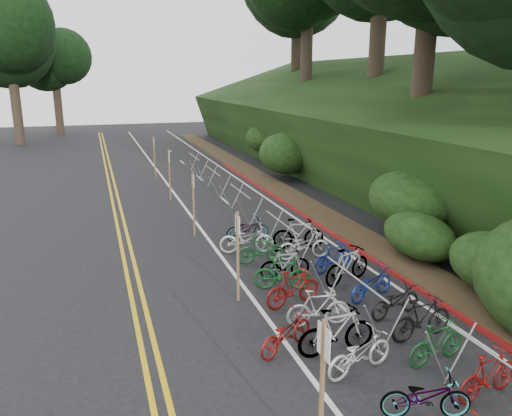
# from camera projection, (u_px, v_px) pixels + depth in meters

# --- Properties ---
(road_markings) EXTENTS (7.47, 80.00, 0.01)m
(road_markings) POSITION_uv_depth(u_px,v_px,m) (200.00, 243.00, 18.24)
(road_markings) COLOR gold
(road_markings) RESTS_ON ground
(red_curb) EXTENTS (0.25, 28.00, 0.10)m
(red_curb) POSITION_uv_depth(u_px,v_px,m) (307.00, 216.00, 21.50)
(red_curb) COLOR maroon
(red_curb) RESTS_ON ground
(embankment) EXTENTS (14.30, 48.14, 9.11)m
(embankment) POSITION_uv_depth(u_px,v_px,m) (373.00, 135.00, 29.50)
(embankment) COLOR black
(embankment) RESTS_ON ground
(bike_racks_rest) EXTENTS (1.14, 23.00, 1.17)m
(bike_racks_rest) POSITION_uv_depth(u_px,v_px,m) (240.00, 198.00, 21.40)
(bike_racks_rest) COLOR gray
(bike_racks_rest) RESTS_ON ground
(signpost_near) EXTENTS (0.08, 0.40, 2.54)m
(signpost_near) POSITION_uv_depth(u_px,v_px,m) (322.00, 387.00, 7.35)
(signpost_near) COLOR brown
(signpost_near) RESTS_ON ground
(signposts_rest) EXTENTS (0.08, 18.40, 2.50)m
(signposts_rest) POSITION_uv_depth(u_px,v_px,m) (180.00, 184.00, 21.45)
(signposts_rest) COLOR brown
(signposts_rest) RESTS_ON ground
(bike_front) EXTENTS (1.28, 1.71, 0.86)m
(bike_front) POSITION_uv_depth(u_px,v_px,m) (286.00, 333.00, 10.97)
(bike_front) COLOR maroon
(bike_front) RESTS_ON ground
(bike_valet) EXTENTS (3.23, 14.69, 1.10)m
(bike_valet) POSITION_uv_depth(u_px,v_px,m) (348.00, 298.00, 12.56)
(bike_valet) COLOR slate
(bike_valet) RESTS_ON ground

